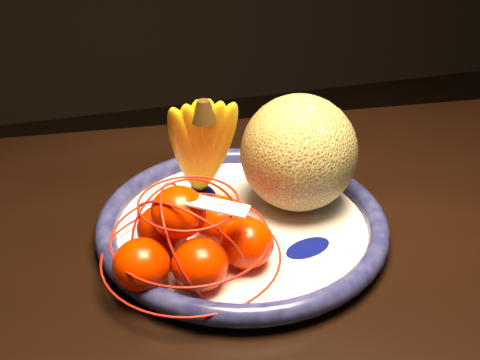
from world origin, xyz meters
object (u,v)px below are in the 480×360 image
object	(u,v)px
fruit_bowl	(242,224)
cantaloupe	(299,153)
dining_table	(419,338)
mandarin_bag	(192,239)
banana_bunch	(201,144)

from	to	relation	value
fruit_bowl	cantaloupe	world-z (taller)	cantaloupe
dining_table	mandarin_bag	distance (m)	0.29
dining_table	cantaloupe	world-z (taller)	cantaloupe
fruit_bowl	mandarin_bag	world-z (taller)	mandarin_bag
fruit_bowl	cantaloupe	size ratio (longest dim) A/B	2.44
fruit_bowl	cantaloupe	xyz separation A→B (m)	(0.08, 0.03, 0.07)
mandarin_bag	banana_bunch	bearing A→B (deg)	71.71
cantaloupe	banana_bunch	world-z (taller)	banana_bunch
fruit_bowl	cantaloupe	bearing A→B (deg)	18.84
dining_table	cantaloupe	size ratio (longest dim) A/B	11.10
cantaloupe	banana_bunch	bearing A→B (deg)	164.02
fruit_bowl	banana_bunch	xyz separation A→B (m)	(-0.03, 0.06, 0.08)
dining_table	mandarin_bag	xyz separation A→B (m)	(-0.24, 0.09, 0.13)
cantaloupe	mandarin_bag	xyz separation A→B (m)	(-0.15, -0.09, -0.04)
dining_table	cantaloupe	distance (m)	0.26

